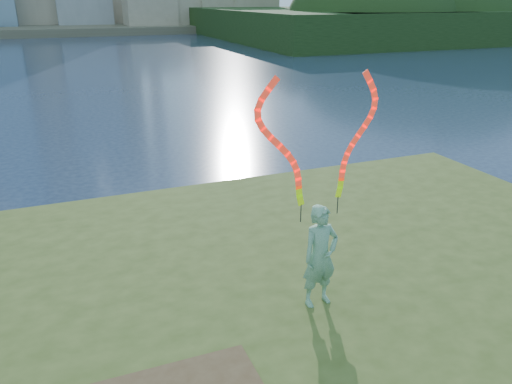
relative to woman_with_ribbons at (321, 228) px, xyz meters
name	(u,v)px	position (x,y,z in m)	size (l,w,h in m)	color
ground	(240,318)	(-1.01, 1.09, -2.19)	(320.00, 320.00, 0.00)	#19263F
far_shore	(61,26)	(-1.01, 96.09, -1.59)	(320.00, 40.00, 1.20)	#4F4A3A
wooded_hill	(454,33)	(58.56, 61.05, -2.04)	(78.00, 50.00, 63.00)	black
woman_with_ribbons	(321,228)	(0.00, 0.00, 0.00)	(2.10, 0.49, 4.14)	#1B6441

